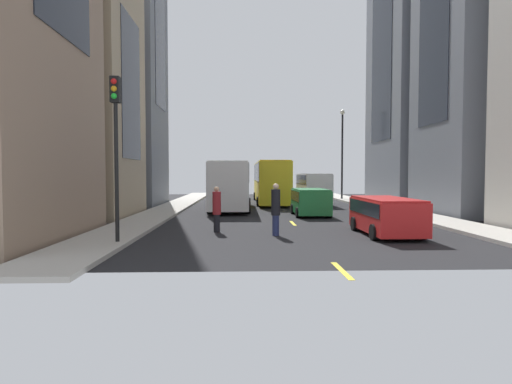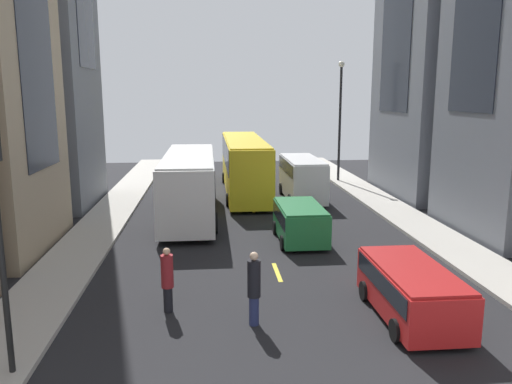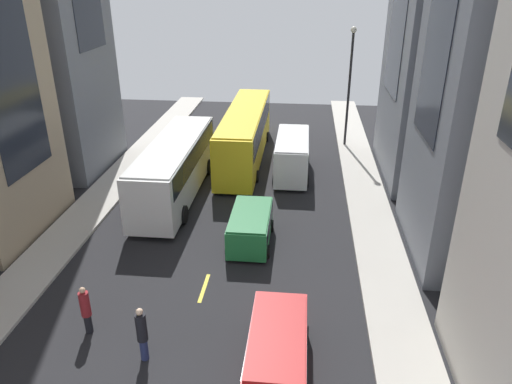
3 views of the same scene
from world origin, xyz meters
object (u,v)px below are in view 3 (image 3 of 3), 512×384
(city_bus_white, at_px, (175,164))
(car_red_0, at_px, (277,347))
(pedestrian_crossing_mid, at_px, (86,309))
(pedestrian_crossing_near, at_px, (142,333))
(streetcar_yellow, at_px, (245,130))
(car_green_1, at_px, (250,225))
(delivery_van_white, at_px, (292,153))

(city_bus_white, height_order, car_red_0, city_bus_white)
(pedestrian_crossing_mid, distance_m, pedestrian_crossing_near, 2.73)
(streetcar_yellow, bearing_deg, car_green_1, -81.73)
(city_bus_white, distance_m, streetcar_yellow, 7.27)
(delivery_van_white, distance_m, car_red_0, 17.08)
(streetcar_yellow, distance_m, pedestrian_crossing_mid, 18.93)
(pedestrian_crossing_mid, bearing_deg, pedestrian_crossing_near, 19.75)
(car_green_1, bearing_deg, streetcar_yellow, 98.27)
(car_red_0, relative_size, pedestrian_crossing_mid, 2.23)
(car_red_0, bearing_deg, delivery_van_white, 90.30)
(streetcar_yellow, relative_size, pedestrian_crossing_mid, 6.52)
(delivery_van_white, height_order, car_green_1, delivery_van_white)
(delivery_van_white, bearing_deg, car_red_0, -89.70)
(delivery_van_white, bearing_deg, streetcar_yellow, 142.88)
(car_green_1, relative_size, pedestrian_crossing_near, 1.87)
(car_red_0, distance_m, car_green_1, 8.33)
(delivery_van_white, distance_m, car_green_1, 9.13)
(city_bus_white, height_order, streetcar_yellow, streetcar_yellow)
(city_bus_white, relative_size, pedestrian_crossing_mid, 5.56)
(streetcar_yellow, height_order, pedestrian_crossing_mid, streetcar_yellow)
(car_red_0, distance_m, pedestrian_crossing_near, 4.59)
(pedestrian_crossing_mid, bearing_deg, car_green_1, 97.24)
(city_bus_white, bearing_deg, car_red_0, -62.60)
(city_bus_white, bearing_deg, car_green_1, -45.24)
(city_bus_white, distance_m, delivery_van_white, 7.80)
(car_red_0, distance_m, pedestrian_crossing_mid, 7.16)
(pedestrian_crossing_near, bearing_deg, delivery_van_white, 138.77)
(car_green_1, bearing_deg, pedestrian_crossing_mid, -126.80)
(delivery_van_white, distance_m, pedestrian_crossing_near, 17.69)
(delivery_van_white, height_order, car_red_0, delivery_van_white)
(streetcar_yellow, height_order, pedestrian_crossing_near, streetcar_yellow)
(delivery_van_white, xyz_separation_m, pedestrian_crossing_near, (-4.50, -17.11, -0.38))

